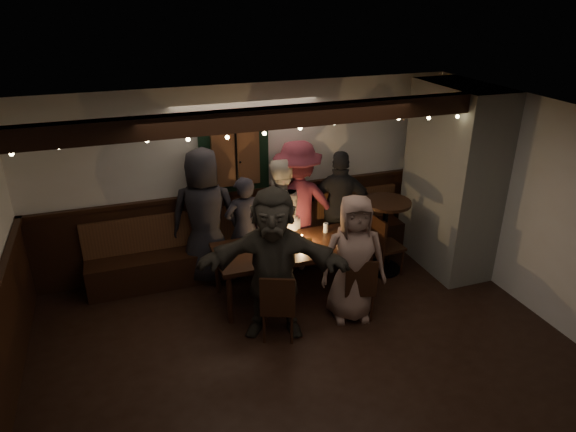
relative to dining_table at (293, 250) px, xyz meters
name	(u,v)px	position (x,y,z in m)	size (l,w,h in m)	color
room	(350,211)	(0.79, 0.02, 0.42)	(6.02, 5.01, 2.62)	black
dining_table	(293,250)	(0.00, 0.00, 0.00)	(2.01, 0.86, 0.87)	black
chair_near_left	(278,303)	(-0.48, -0.85, -0.17)	(0.51, 0.51, 0.86)	black
chair_near_right	(359,285)	(0.57, -0.77, -0.18)	(0.47, 0.47, 0.84)	black
chair_end	(382,242)	(1.36, 0.10, -0.16)	(0.43, 0.43, 0.88)	black
high_top	(385,227)	(1.43, 0.19, 0.02)	(0.67, 0.67, 1.07)	black
person_a	(205,217)	(-0.97, 0.78, 0.28)	(0.92, 0.60, 1.88)	black
person_b	(244,229)	(-0.47, 0.65, 0.09)	(0.54, 0.36, 1.48)	black
person_c	(278,217)	(0.02, 0.65, 0.18)	(0.81, 0.63, 1.67)	silver
person_d	(297,205)	(0.33, 0.76, 0.27)	(1.20, 0.69, 1.86)	maroon
person_e	(340,208)	(0.95, 0.65, 0.19)	(0.99, 0.41, 1.69)	black
person_f	(273,264)	(-0.48, -0.68, 0.25)	(1.68, 0.54, 1.82)	#332E27
person_g	(353,259)	(0.51, -0.70, 0.14)	(0.78, 0.51, 1.60)	gray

